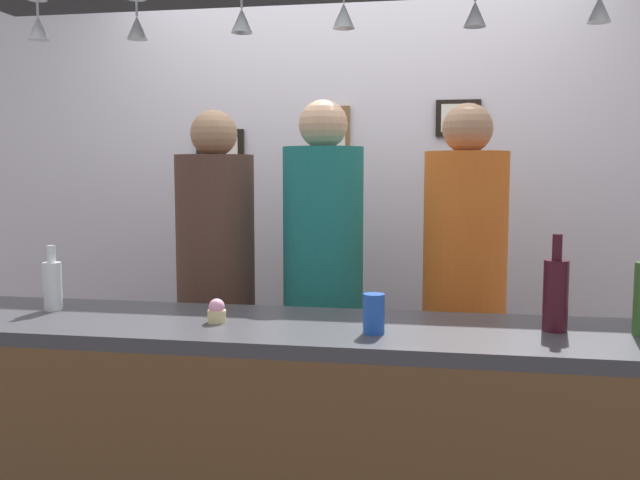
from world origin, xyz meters
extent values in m
cube|color=silver|center=(0.00, 1.10, 1.30)|extent=(4.40, 0.06, 2.60)
cube|color=#38383D|center=(0.00, -0.35, 0.94)|extent=(2.70, 0.55, 0.04)
cylinder|color=silver|center=(-0.86, -0.36, 2.01)|extent=(0.06, 0.06, 0.00)
cylinder|color=silver|center=(-0.86, -0.36, 1.99)|extent=(0.01, 0.01, 0.06)
cone|color=silver|center=(-0.86, -0.36, 1.92)|extent=(0.07, 0.07, 0.08)
cylinder|color=silver|center=(-0.54, -0.31, 1.99)|extent=(0.01, 0.01, 0.06)
cone|color=silver|center=(-0.54, -0.31, 1.92)|extent=(0.07, 0.07, 0.08)
cone|color=silver|center=(-0.17, -0.36, 1.92)|extent=(0.07, 0.07, 0.08)
cone|color=silver|center=(0.16, -0.37, 1.92)|extent=(0.07, 0.07, 0.08)
cone|color=silver|center=(0.55, -0.33, 1.92)|extent=(0.07, 0.07, 0.08)
cone|color=silver|center=(0.90, -0.33, 1.92)|extent=(0.07, 0.07, 0.08)
cube|color=#2D334C|center=(-0.51, 0.38, 0.41)|extent=(0.17, 0.18, 0.81)
cylinder|color=brown|center=(-0.51, 0.38, 1.17)|extent=(0.34, 0.34, 0.71)
sphere|color=#9E7556|center=(-0.51, 0.38, 1.61)|extent=(0.20, 0.20, 0.20)
cube|color=#2D334C|center=(-0.04, 0.38, 0.42)|extent=(0.17, 0.18, 0.83)
cylinder|color=#1E7A75|center=(-0.04, 0.38, 1.19)|extent=(0.34, 0.34, 0.72)
sphere|color=tan|center=(-0.04, 0.38, 1.65)|extent=(0.21, 0.21, 0.21)
cube|color=#2D334C|center=(0.55, 0.38, 0.41)|extent=(0.17, 0.18, 0.82)
cylinder|color=orange|center=(0.55, 0.38, 1.18)|extent=(0.34, 0.34, 0.71)
sphere|color=#9E7556|center=(0.55, 0.38, 1.62)|extent=(0.20, 0.20, 0.20)
cylinder|color=silver|center=(-0.89, -0.29, 1.05)|extent=(0.06, 0.06, 0.17)
cylinder|color=silver|center=(-0.89, -0.29, 1.16)|extent=(0.03, 0.03, 0.06)
cylinder|color=#380F19|center=(0.81, -0.31, 1.07)|extent=(0.08, 0.08, 0.22)
cylinder|color=#380F19|center=(0.81, -0.31, 1.22)|extent=(0.03, 0.03, 0.08)
cylinder|color=#1E4CB2|center=(0.26, -0.44, 1.03)|extent=(0.07, 0.07, 0.12)
cylinder|color=beige|center=(-0.26, -0.38, 0.98)|extent=(0.06, 0.06, 0.04)
sphere|color=pink|center=(-0.26, -0.38, 1.02)|extent=(0.05, 0.05, 0.05)
cube|color=black|center=(0.53, 1.06, 1.71)|extent=(0.22, 0.02, 0.18)
cube|color=white|center=(0.53, 1.05, 1.71)|extent=(0.17, 0.01, 0.14)
cube|color=#B29338|center=(0.54, 1.06, 1.42)|extent=(0.30, 0.02, 0.18)
cube|color=white|center=(0.54, 1.05, 1.42)|extent=(0.23, 0.01, 0.14)
cube|color=brown|center=(-0.11, 1.06, 1.65)|extent=(0.18, 0.02, 0.26)
cube|color=white|center=(-0.11, 1.05, 1.65)|extent=(0.14, 0.01, 0.20)
cube|color=black|center=(-0.71, 1.06, 1.50)|extent=(0.26, 0.02, 0.34)
cube|color=white|center=(-0.71, 1.05, 1.50)|extent=(0.20, 0.01, 0.26)
camera|label=1|loc=(0.46, -2.51, 1.46)|focal=39.06mm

